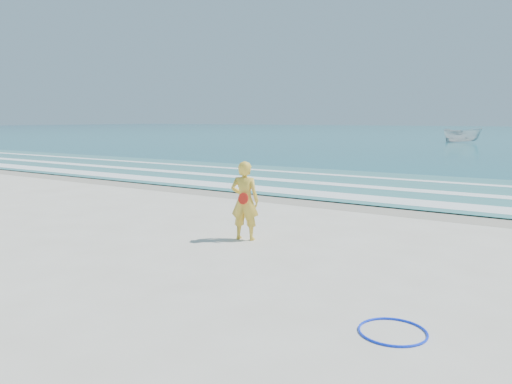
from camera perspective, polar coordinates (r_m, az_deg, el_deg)
The scene contains 9 objects.
ground at distance 10.22m, azimuth -14.64°, elevation -8.11°, with size 400.00×400.00×0.00m, color silver.
wet_sand at distance 17.41m, azimuth 7.77°, elevation -1.13°, with size 400.00×2.40×0.00m, color #B2A893.
shallow at distance 21.99m, azimuth 13.37°, elevation 0.81°, with size 400.00×10.00×0.01m, color #59B7AD.
foam_near at distance 18.57m, azimuth 9.49°, elevation -0.41°, with size 400.00×1.40×0.01m, color white.
foam_mid at distance 21.24m, azimuth 12.63°, elevation 0.60°, with size 400.00×0.90×0.01m, color white.
foam_far at distance 24.34m, azimuth 15.36°, elevation 1.47°, with size 400.00×0.60×0.01m, color white.
hoop at distance 7.20m, azimuth 15.36°, elevation -15.12°, with size 0.93×0.93×0.03m, color #0E30FE.
boat at distance 64.53m, azimuth 22.51°, elevation 6.03°, with size 1.72×4.58×1.77m, color silver.
woman at distance 11.76m, azimuth -1.30°, elevation -0.99°, with size 0.78×0.62×1.88m.
Camera 1 is at (7.31, -6.54, 2.85)m, focal length 35.00 mm.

